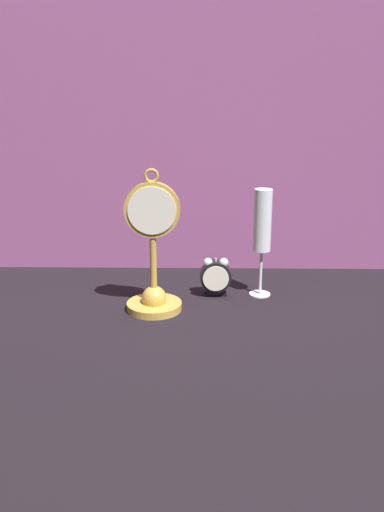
% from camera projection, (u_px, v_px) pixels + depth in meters
% --- Properties ---
extents(ground_plane, '(4.00, 4.00, 0.00)m').
position_uv_depth(ground_plane, '(191.00, 318.00, 1.18)').
color(ground_plane, black).
extents(fabric_backdrop_drape, '(1.58, 0.01, 0.77)m').
position_uv_depth(fabric_backdrop_drape, '(194.00, 117.00, 1.37)').
color(fabric_backdrop_drape, '#8E4C7F').
rests_on(fabric_backdrop_drape, ground_plane).
extents(pocket_watch_on_stand, '(0.12, 0.12, 0.30)m').
position_uv_depth(pocket_watch_on_stand, '(153.00, 264.00, 1.19)').
color(pocket_watch_on_stand, gold).
rests_on(pocket_watch_on_stand, ground_plane).
extents(alarm_clock_twin_bell, '(0.07, 0.03, 0.09)m').
position_uv_depth(alarm_clock_twin_bell, '(216.00, 275.00, 1.28)').
color(alarm_clock_twin_bell, black).
rests_on(alarm_clock_twin_bell, ground_plane).
extents(champagne_flute, '(0.05, 0.05, 0.25)m').
position_uv_depth(champagne_flute, '(262.00, 227.00, 1.26)').
color(champagne_flute, silver).
rests_on(champagne_flute, ground_plane).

